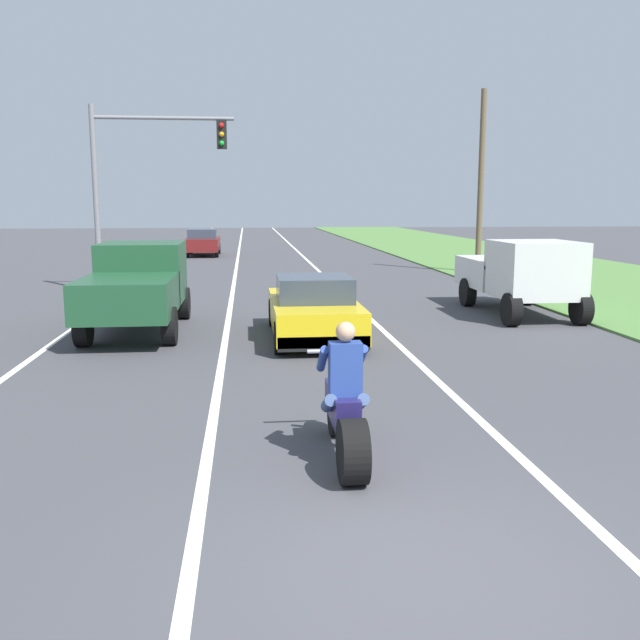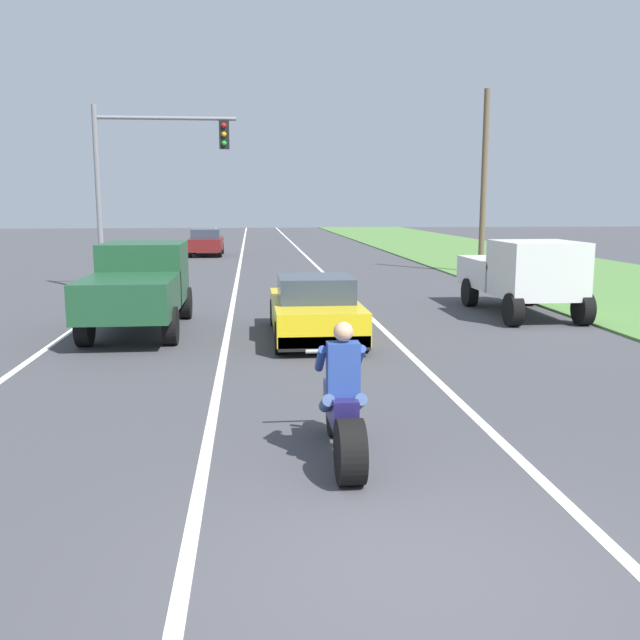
% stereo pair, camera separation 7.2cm
% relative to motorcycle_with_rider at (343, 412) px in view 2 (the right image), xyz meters
% --- Properties ---
extents(ground_plane, '(160.00, 160.00, 0.00)m').
position_rel_motorcycle_with_rider_xyz_m(ground_plane, '(0.24, -2.40, -0.59)').
color(ground_plane, '#424247').
extents(lane_stripe_left_solid, '(0.14, 120.00, 0.01)m').
position_rel_motorcycle_with_rider_xyz_m(lane_stripe_left_solid, '(-5.16, 17.60, -0.59)').
color(lane_stripe_left_solid, white).
rests_on(lane_stripe_left_solid, ground).
extents(lane_stripe_right_solid, '(0.14, 120.00, 0.01)m').
position_rel_motorcycle_with_rider_xyz_m(lane_stripe_right_solid, '(2.04, 17.60, -0.59)').
color(lane_stripe_right_solid, white).
rests_on(lane_stripe_right_solid, ground).
extents(lane_stripe_centre_dashed, '(0.14, 120.00, 0.01)m').
position_rel_motorcycle_with_rider_xyz_m(lane_stripe_centre_dashed, '(-1.56, 17.60, -0.59)').
color(lane_stripe_centre_dashed, white).
rests_on(lane_stripe_centre_dashed, ground).
extents(grass_verge_right, '(10.00, 120.00, 0.06)m').
position_rel_motorcycle_with_rider_xyz_m(grass_verge_right, '(12.16, 17.60, -0.56)').
color(grass_verge_right, '#517F3D').
rests_on(grass_verge_right, ground).
extents(motorcycle_with_rider, '(0.70, 2.21, 1.62)m').
position_rel_motorcycle_with_rider_xyz_m(motorcycle_with_rider, '(0.00, 0.00, 0.00)').
color(motorcycle_with_rider, black).
rests_on(motorcycle_with_rider, ground).
extents(sports_car_yellow, '(1.84, 4.30, 1.37)m').
position_rel_motorcycle_with_rider_xyz_m(sports_car_yellow, '(0.36, 7.37, 0.04)').
color(sports_car_yellow, yellow).
rests_on(sports_car_yellow, ground).
extents(pickup_truck_left_lane_dark_green, '(2.02, 4.80, 1.98)m').
position_rel_motorcycle_with_rider_xyz_m(pickup_truck_left_lane_dark_green, '(-3.56, 8.57, 0.51)').
color(pickup_truck_left_lane_dark_green, '#1E4C2D').
rests_on(pickup_truck_left_lane_dark_green, ground).
extents(pickup_truck_right_shoulder_white, '(2.02, 4.80, 1.98)m').
position_rel_motorcycle_with_rider_xyz_m(pickup_truck_right_shoulder_white, '(6.07, 10.10, 0.51)').
color(pickup_truck_right_shoulder_white, silver).
rests_on(pickup_truck_right_shoulder_white, ground).
extents(traffic_light_mast_near, '(4.56, 0.34, 6.00)m').
position_rel_motorcycle_with_rider_xyz_m(traffic_light_mast_near, '(-4.49, 15.91, 3.40)').
color(traffic_light_mast_near, gray).
rests_on(traffic_light_mast_near, ground).
extents(utility_pole_roadside, '(0.24, 0.24, 7.50)m').
position_rel_motorcycle_with_rider_xyz_m(utility_pole_roadside, '(8.62, 20.97, 3.15)').
color(utility_pole_roadside, brown).
rests_on(utility_pole_roadside, ground).
extents(distant_car_far_ahead, '(1.80, 4.00, 1.50)m').
position_rel_motorcycle_with_rider_xyz_m(distant_car_far_ahead, '(-3.51, 32.12, 0.18)').
color(distant_car_far_ahead, maroon).
rests_on(distant_car_far_ahead, ground).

